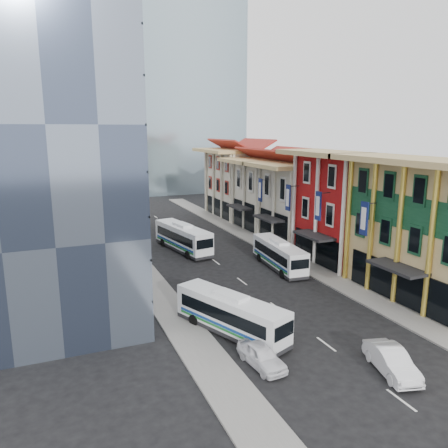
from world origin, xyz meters
name	(u,v)px	position (x,y,z in m)	size (l,w,h in m)	color
ground	(335,351)	(0.00, 0.00, 0.00)	(200.00, 200.00, 0.00)	black
sidewalk_right	(281,253)	(8.50, 22.00, 0.07)	(3.00, 90.00, 0.15)	slate
sidewalk_left	(142,270)	(-8.50, 22.00, 0.07)	(3.00, 90.00, 0.15)	slate
shophouse_tan	(436,231)	(14.00, 5.00, 6.00)	(8.00, 14.00, 12.00)	#D2B679
shophouse_red	(348,209)	(14.00, 17.00, 6.00)	(8.00, 10.00, 12.00)	#B01413
shophouse_cream_near	(302,204)	(14.00, 26.50, 5.00)	(8.00, 9.00, 10.00)	silver
shophouse_cream_mid	(269,195)	(14.00, 35.50, 5.00)	(8.00, 9.00, 10.00)	silver
shophouse_cream_far	(240,184)	(14.00, 46.00, 5.50)	(8.00, 12.00, 11.00)	silver
office_tower	(43,126)	(-17.00, 19.00, 15.00)	(12.00, 26.00, 30.00)	#3B465E
office_block_far	(54,187)	(-16.00, 42.00, 7.00)	(10.00, 18.00, 14.00)	gray
bus_left_near	(231,313)	(-5.50, 5.11, 1.56)	(2.28, 9.73, 3.12)	silver
bus_left_far	(183,237)	(-2.03, 27.96, 1.73)	(2.53, 10.80, 3.46)	white
bus_right	(279,254)	(5.50, 17.38, 1.55)	(2.27, 9.67, 3.10)	white
sedan_left	(262,355)	(-5.50, 0.22, 0.70)	(1.67, 4.12, 1.40)	white
sedan_right	(391,361)	(1.50, -3.58, 0.78)	(1.65, 4.73, 1.56)	silver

